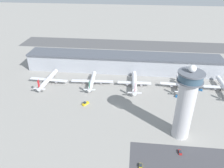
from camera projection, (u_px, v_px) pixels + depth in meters
ground_plane at (117, 107)px, 183.83m from camera, size 1000.00×1000.00×0.00m
terminal_building at (123, 63)px, 239.68m from camera, size 208.35×25.00×19.38m
runway_strip at (127, 45)px, 320.79m from camera, size 312.53×44.00×0.01m
control_tower at (186, 103)px, 140.98m from camera, size 16.21×16.21×53.94m
airplane_gate_alpha at (48, 79)px, 216.67m from camera, size 38.89×40.36×13.75m
airplane_gate_bravo at (92, 81)px, 214.47m from camera, size 41.59×36.49×12.61m
airplane_gate_charlie at (134, 83)px, 211.32m from camera, size 32.76×41.44×14.02m
airplane_gate_delta at (180, 84)px, 207.88m from camera, size 37.14×32.44×14.28m
service_truck_catering at (198, 89)px, 207.46m from camera, size 8.03×5.09×2.40m
service_truck_fuel at (180, 97)px, 195.61m from camera, size 7.51×4.37×2.97m
service_truck_baggage at (85, 104)px, 186.34m from camera, size 5.59×6.54×2.67m
car_black_suv at (180, 152)px, 139.30m from camera, size 1.93×4.24×1.43m
car_blue_compact at (141, 166)px, 129.77m from camera, size 2.06×4.27×1.59m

